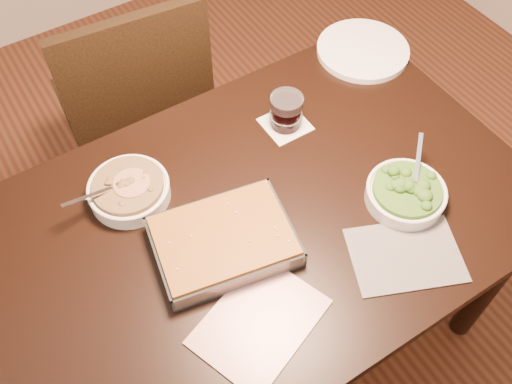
{
  "coord_description": "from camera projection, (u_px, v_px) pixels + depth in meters",
  "views": [
    {
      "loc": [
        -0.43,
        -0.66,
        1.94
      ],
      "look_at": [
        0.01,
        0.03,
        0.8
      ],
      "focal_mm": 40.0,
      "sensor_mm": 36.0,
      "label": 1
    }
  ],
  "objects": [
    {
      "name": "broccoli_bowl",
      "position": [
        406.0,
        193.0,
        1.43
      ],
      "size": [
        0.2,
        0.2,
        0.08
      ],
      "color": "white",
      "rests_on": "table"
    },
    {
      "name": "stew_bowl",
      "position": [
        129.0,
        190.0,
        1.44
      ],
      "size": [
        0.23,
        0.21,
        0.08
      ],
      "color": "white",
      "rests_on": "table"
    },
    {
      "name": "coaster",
      "position": [
        285.0,
        124.0,
        1.6
      ],
      "size": [
        0.12,
        0.12,
        0.0
      ],
      "primitive_type": "cube",
      "color": "white",
      "rests_on": "table"
    },
    {
      "name": "ground",
      "position": [
        258.0,
        331.0,
        2.03
      ],
      "size": [
        4.0,
        4.0,
        0.0
      ],
      "primitive_type": "plane",
      "color": "#462014",
      "rests_on": "ground"
    },
    {
      "name": "wine_tumbler",
      "position": [
        286.0,
        111.0,
        1.56
      ],
      "size": [
        0.09,
        0.09,
        0.1
      ],
      "color": "black",
      "rests_on": "coaster"
    },
    {
      "name": "magazine_a",
      "position": [
        259.0,
        322.0,
        1.26
      ],
      "size": [
        0.33,
        0.29,
        0.01
      ],
      "primitive_type": "cube",
      "rotation": [
        0.0,
        0.0,
        0.36
      ],
      "color": "#B5333D",
      "rests_on": "table"
    },
    {
      "name": "chair_far",
      "position": [
        137.0,
        104.0,
        1.93
      ],
      "size": [
        0.5,
        0.5,
        0.98
      ],
      "rotation": [
        0.0,
        0.0,
        3.05
      ],
      "color": "black",
      "rests_on": "ground"
    },
    {
      "name": "baking_dish",
      "position": [
        224.0,
        241.0,
        1.35
      ],
      "size": [
        0.36,
        0.3,
        0.06
      ],
      "rotation": [
        0.0,
        0.0,
        -0.19
      ],
      "color": "silver",
      "rests_on": "table"
    },
    {
      "name": "table",
      "position": [
        259.0,
        235.0,
        1.5
      ],
      "size": [
        1.4,
        0.9,
        0.75
      ],
      "color": "black",
      "rests_on": "ground"
    },
    {
      "name": "magazine_b",
      "position": [
        405.0,
        255.0,
        1.36
      ],
      "size": [
        0.31,
        0.27,
        0.0
      ],
      "primitive_type": "cube",
      "rotation": [
        0.0,
        0.0,
        -0.4
      ],
      "color": "#232228",
      "rests_on": "table"
    },
    {
      "name": "dinner_plate",
      "position": [
        363.0,
        50.0,
        1.77
      ],
      "size": [
        0.29,
        0.29,
        0.02
      ],
      "primitive_type": "cylinder",
      "color": "white",
      "rests_on": "table"
    }
  ]
}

